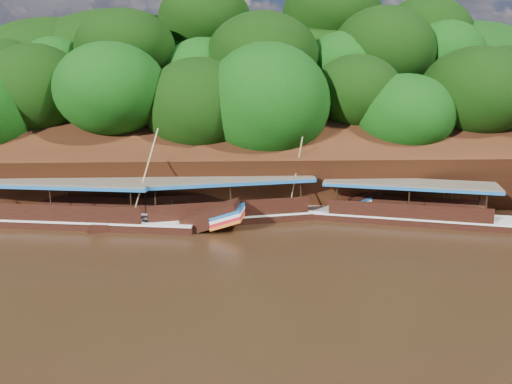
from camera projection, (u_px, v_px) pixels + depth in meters
ground at (267, 270)px, 22.70m from camera, size 160.00×160.00×0.00m
riverbank at (249, 155)px, 44.42m from camera, size 120.00×30.06×19.40m
boat_0 at (435, 214)px, 29.94m from camera, size 15.14×6.44×6.92m
boat_1 at (253, 209)px, 30.93m from camera, size 15.91×5.20×5.67m
boat_2 at (91, 215)px, 29.52m from camera, size 17.42×5.07×6.27m
reeds at (220, 203)px, 31.63m from camera, size 51.08×2.40×1.91m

